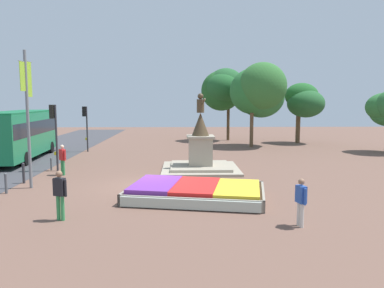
{
  "coord_description": "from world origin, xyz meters",
  "views": [
    {
      "loc": [
        1.62,
        -17.8,
        4.14
      ],
      "look_at": [
        2.13,
        1.88,
        1.85
      ],
      "focal_mm": 35.0,
      "sensor_mm": 36.0,
      "label": 1
    }
  ],
  "objects_px": {
    "traffic_light_far_corner": "(86,121)",
    "kerb_bollard_north": "(51,164)",
    "pedestrian_near_planter": "(60,192)",
    "kerb_bollard_mid_b": "(24,173)",
    "pedestrian_with_handbag": "(62,158)",
    "banner_pole": "(28,113)",
    "kerb_bollard_mid_a": "(6,183)",
    "statue_monument": "(200,154)",
    "flower_planter": "(195,192)",
    "city_bus": "(20,132)",
    "traffic_light_mid_block": "(54,126)",
    "pedestrian_crossing_plaza": "(301,199)"
  },
  "relations": [
    {
      "from": "pedestrian_with_handbag",
      "to": "kerb_bollard_mid_b",
      "type": "height_order",
      "value": "pedestrian_with_handbag"
    },
    {
      "from": "flower_planter",
      "to": "city_bus",
      "type": "distance_m",
      "value": 16.35
    },
    {
      "from": "banner_pole",
      "to": "kerb_bollard_mid_a",
      "type": "distance_m",
      "value": 3.34
    },
    {
      "from": "pedestrian_with_handbag",
      "to": "pedestrian_near_planter",
      "type": "height_order",
      "value": "pedestrian_near_planter"
    },
    {
      "from": "kerb_bollard_mid_b",
      "to": "pedestrian_with_handbag",
      "type": "bearing_deg",
      "value": 57.57
    },
    {
      "from": "city_bus",
      "to": "pedestrian_crossing_plaza",
      "type": "relative_size",
      "value": 6.25
    },
    {
      "from": "pedestrian_crossing_plaza",
      "to": "traffic_light_far_corner",
      "type": "bearing_deg",
      "value": 122.21
    },
    {
      "from": "traffic_light_far_corner",
      "to": "banner_pole",
      "type": "relative_size",
      "value": 0.57
    },
    {
      "from": "statue_monument",
      "to": "kerb_bollard_mid_a",
      "type": "distance_m",
      "value": 10.57
    },
    {
      "from": "flower_planter",
      "to": "statue_monument",
      "type": "bearing_deg",
      "value": 85.16
    },
    {
      "from": "kerb_bollard_mid_a",
      "to": "kerb_bollard_north",
      "type": "distance_m",
      "value": 5.62
    },
    {
      "from": "banner_pole",
      "to": "pedestrian_with_handbag",
      "type": "bearing_deg",
      "value": 80.1
    },
    {
      "from": "traffic_light_far_corner",
      "to": "city_bus",
      "type": "height_order",
      "value": "traffic_light_far_corner"
    },
    {
      "from": "statue_monument",
      "to": "kerb_bollard_mid_b",
      "type": "bearing_deg",
      "value": -159.11
    },
    {
      "from": "banner_pole",
      "to": "pedestrian_with_handbag",
      "type": "distance_m",
      "value": 4.06
    },
    {
      "from": "pedestrian_near_planter",
      "to": "pedestrian_with_handbag",
      "type": "bearing_deg",
      "value": 106.95
    },
    {
      "from": "city_bus",
      "to": "pedestrian_crossing_plaza",
      "type": "bearing_deg",
      "value": -43.7
    },
    {
      "from": "banner_pole",
      "to": "kerb_bollard_north",
      "type": "distance_m",
      "value": 5.57
    },
    {
      "from": "banner_pole",
      "to": "pedestrian_crossing_plaza",
      "type": "bearing_deg",
      "value": -27.54
    },
    {
      "from": "kerb_bollard_mid_a",
      "to": "kerb_bollard_north",
      "type": "relative_size",
      "value": 1.22
    },
    {
      "from": "pedestrian_with_handbag",
      "to": "traffic_light_mid_block",
      "type": "bearing_deg",
      "value": 122.27
    },
    {
      "from": "flower_planter",
      "to": "kerb_bollard_mid_a",
      "type": "bearing_deg",
      "value": 172.67
    },
    {
      "from": "statue_monument",
      "to": "pedestrian_crossing_plaza",
      "type": "distance_m",
      "value": 10.65
    },
    {
      "from": "traffic_light_far_corner",
      "to": "kerb_bollard_north",
      "type": "relative_size",
      "value": 4.8
    },
    {
      "from": "pedestrian_with_handbag",
      "to": "kerb_bollard_north",
      "type": "xyz_separation_m",
      "value": [
        -1.16,
        1.46,
        -0.59
      ]
    },
    {
      "from": "traffic_light_mid_block",
      "to": "flower_planter",
      "type": "bearing_deg",
      "value": -39.23
    },
    {
      "from": "city_bus",
      "to": "pedestrian_with_handbag",
      "type": "distance_m",
      "value": 7.55
    },
    {
      "from": "pedestrian_near_planter",
      "to": "kerb_bollard_north",
      "type": "distance_m",
      "value": 10.16
    },
    {
      "from": "traffic_light_far_corner",
      "to": "kerb_bollard_north",
      "type": "height_order",
      "value": "traffic_light_far_corner"
    },
    {
      "from": "flower_planter",
      "to": "pedestrian_near_planter",
      "type": "height_order",
      "value": "pedestrian_near_planter"
    },
    {
      "from": "traffic_light_mid_block",
      "to": "kerb_bollard_north",
      "type": "distance_m",
      "value": 2.31
    },
    {
      "from": "city_bus",
      "to": "pedestrian_near_planter",
      "type": "xyz_separation_m",
      "value": [
        7.2,
        -13.79,
        -0.94
      ]
    },
    {
      "from": "banner_pole",
      "to": "pedestrian_near_planter",
      "type": "distance_m",
      "value": 6.31
    },
    {
      "from": "statue_monument",
      "to": "traffic_light_far_corner",
      "type": "relative_size",
      "value": 1.24
    },
    {
      "from": "statue_monument",
      "to": "pedestrian_crossing_plaza",
      "type": "xyz_separation_m",
      "value": [
        2.81,
        -10.27,
        -0.03
      ]
    },
    {
      "from": "flower_planter",
      "to": "kerb_bollard_mid_a",
      "type": "distance_m",
      "value": 8.48
    },
    {
      "from": "traffic_light_far_corner",
      "to": "pedestrian_with_handbag",
      "type": "distance_m",
      "value": 9.95
    },
    {
      "from": "kerb_bollard_mid_b",
      "to": "traffic_light_mid_block",
      "type": "bearing_deg",
      "value": 81.75
    },
    {
      "from": "statue_monument",
      "to": "banner_pole",
      "type": "relative_size",
      "value": 0.71
    },
    {
      "from": "banner_pole",
      "to": "pedestrian_with_handbag",
      "type": "height_order",
      "value": "banner_pole"
    },
    {
      "from": "pedestrian_near_planter",
      "to": "kerb_bollard_mid_b",
      "type": "bearing_deg",
      "value": 122.21
    },
    {
      "from": "city_bus",
      "to": "kerb_bollard_mid_a",
      "type": "bearing_deg",
      "value": -70.38
    },
    {
      "from": "pedestrian_with_handbag",
      "to": "pedestrian_near_planter",
      "type": "distance_m",
      "value": 8.38
    },
    {
      "from": "city_bus",
      "to": "kerb_bollard_mid_a",
      "type": "height_order",
      "value": "city_bus"
    },
    {
      "from": "city_bus",
      "to": "banner_pole",
      "type": "bearing_deg",
      "value": -64.51
    },
    {
      "from": "statue_monument",
      "to": "pedestrian_near_planter",
      "type": "bearing_deg",
      "value": -119.44
    },
    {
      "from": "kerb_bollard_north",
      "to": "city_bus",
      "type": "bearing_deg",
      "value": 129.86
    },
    {
      "from": "statue_monument",
      "to": "kerb_bollard_north",
      "type": "bearing_deg",
      "value": 179.61
    },
    {
      "from": "statue_monument",
      "to": "kerb_bollard_mid_b",
      "type": "relative_size",
      "value": 4.35
    },
    {
      "from": "city_bus",
      "to": "pedestrian_near_planter",
      "type": "height_order",
      "value": "city_bus"
    }
  ]
}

